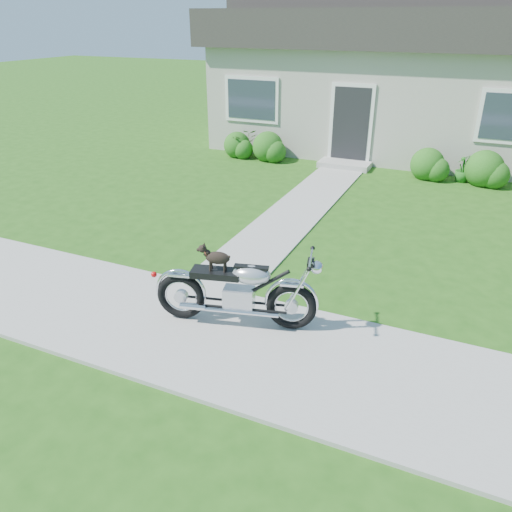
{
  "coord_description": "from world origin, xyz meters",
  "views": [
    {
      "loc": [
        1.84,
        -4.76,
        3.79
      ],
      "look_at": [
        -0.76,
        1.0,
        0.75
      ],
      "focal_mm": 35.0,
      "sensor_mm": 36.0,
      "label": 1
    }
  ],
  "objects_px": {
    "house": "(427,76)",
    "motorcycle_with_dog": "(239,291)",
    "potted_plant_left": "(245,143)",
    "potted_plant_right": "(463,168)"
  },
  "relations": [
    {
      "from": "potted_plant_left",
      "to": "potted_plant_right",
      "type": "xyz_separation_m",
      "value": [
        6.09,
        0.0,
        -0.07
      ]
    },
    {
      "from": "motorcycle_with_dog",
      "to": "house",
      "type": "bearing_deg",
      "value": 72.31
    },
    {
      "from": "motorcycle_with_dog",
      "to": "potted_plant_right",
      "type": "bearing_deg",
      "value": 60.36
    },
    {
      "from": "motorcycle_with_dog",
      "to": "potted_plant_left",
      "type": "bearing_deg",
      "value": 100.77
    },
    {
      "from": "potted_plant_left",
      "to": "house",
      "type": "bearing_deg",
      "value": 37.22
    },
    {
      "from": "potted_plant_right",
      "to": "potted_plant_left",
      "type": "bearing_deg",
      "value": 180.0
    },
    {
      "from": "house",
      "to": "motorcycle_with_dog",
      "type": "xyz_separation_m",
      "value": [
        -0.71,
        -11.66,
        -1.62
      ]
    },
    {
      "from": "potted_plant_left",
      "to": "motorcycle_with_dog",
      "type": "relative_size",
      "value": 0.38
    },
    {
      "from": "potted_plant_right",
      "to": "house",
      "type": "bearing_deg",
      "value": 114.32
    },
    {
      "from": "house",
      "to": "potted_plant_right",
      "type": "relative_size",
      "value": 18.24
    }
  ]
}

